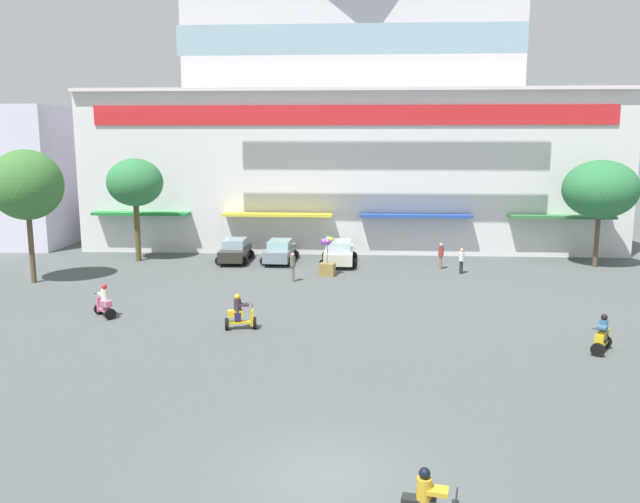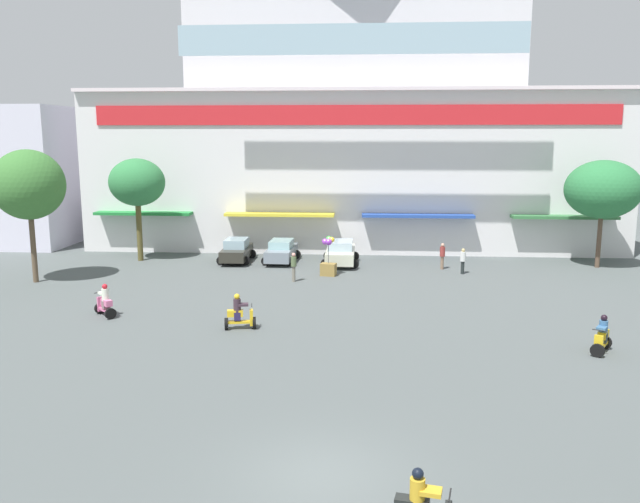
{
  "view_description": "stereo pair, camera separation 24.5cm",
  "coord_description": "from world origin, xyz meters",
  "px_view_note": "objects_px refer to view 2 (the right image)",
  "views": [
    {
      "loc": [
        0.76,
        -14.57,
        8.28
      ],
      "look_at": [
        -1.11,
        14.91,
        2.94
      ],
      "focal_mm": 36.04,
      "sensor_mm": 36.0,
      "label": 1
    },
    {
      "loc": [
        1.0,
        -14.56,
        8.28
      ],
      "look_at": [
        -1.11,
        14.91,
        2.94
      ],
      "focal_mm": 36.04,
      "sensor_mm": 36.0,
      "label": 2
    }
  ],
  "objects_px": {
    "plaza_tree_1": "(603,190)",
    "parked_car_2": "(340,253)",
    "parked_car_1": "(281,251)",
    "balloon_vendor_cart": "(328,260)",
    "plaza_tree_2": "(28,185)",
    "scooter_rider_3": "(602,337)",
    "pedestrian_0": "(442,254)",
    "parked_car_0": "(237,250)",
    "pedestrian_3": "(294,265)",
    "scooter_rider_1": "(240,315)",
    "scooter_rider_4": "(105,303)",
    "pedestrian_1": "(463,259)",
    "plaza_tree_0": "(137,183)"
  },
  "relations": [
    {
      "from": "pedestrian_0",
      "to": "parked_car_1",
      "type": "bearing_deg",
      "value": 171.35
    },
    {
      "from": "pedestrian_3",
      "to": "plaza_tree_2",
      "type": "bearing_deg",
      "value": -175.54
    },
    {
      "from": "scooter_rider_1",
      "to": "plaza_tree_2",
      "type": "bearing_deg",
      "value": 148.72
    },
    {
      "from": "plaza_tree_2",
      "to": "parked_car_1",
      "type": "xyz_separation_m",
      "value": [
        13.32,
        6.86,
        -4.81
      ]
    },
    {
      "from": "scooter_rider_1",
      "to": "scooter_rider_3",
      "type": "relative_size",
      "value": 1.05
    },
    {
      "from": "scooter_rider_3",
      "to": "pedestrian_3",
      "type": "bearing_deg",
      "value": 139.31
    },
    {
      "from": "plaza_tree_2",
      "to": "plaza_tree_1",
      "type": "bearing_deg",
      "value": 11.07
    },
    {
      "from": "pedestrian_3",
      "to": "parked_car_1",
      "type": "bearing_deg",
      "value": 104.33
    },
    {
      "from": "pedestrian_0",
      "to": "balloon_vendor_cart",
      "type": "bearing_deg",
      "value": -161.29
    },
    {
      "from": "parked_car_1",
      "to": "scooter_rider_4",
      "type": "relative_size",
      "value": 2.66
    },
    {
      "from": "pedestrian_3",
      "to": "plaza_tree_1",
      "type": "bearing_deg",
      "value": 16.05
    },
    {
      "from": "plaza_tree_2",
      "to": "parked_car_2",
      "type": "relative_size",
      "value": 1.7
    },
    {
      "from": "scooter_rider_3",
      "to": "pedestrian_0",
      "type": "height_order",
      "value": "pedestrian_0"
    },
    {
      "from": "parked_car_0",
      "to": "balloon_vendor_cart",
      "type": "xyz_separation_m",
      "value": [
        6.35,
        -3.89,
        0.19
      ]
    },
    {
      "from": "parked_car_1",
      "to": "scooter_rider_3",
      "type": "xyz_separation_m",
      "value": [
        14.71,
        -17.1,
        -0.13
      ]
    },
    {
      "from": "scooter_rider_1",
      "to": "pedestrian_3",
      "type": "height_order",
      "value": "pedestrian_3"
    },
    {
      "from": "balloon_vendor_cart",
      "to": "plaza_tree_0",
      "type": "bearing_deg",
      "value": 163.37
    },
    {
      "from": "pedestrian_0",
      "to": "pedestrian_3",
      "type": "xyz_separation_m",
      "value": [
        -8.93,
        -4.12,
        0.02
      ]
    },
    {
      "from": "parked_car_0",
      "to": "scooter_rider_3",
      "type": "relative_size",
      "value": 2.69
    },
    {
      "from": "scooter_rider_1",
      "to": "scooter_rider_3",
      "type": "distance_m",
      "value": 14.71
    },
    {
      "from": "scooter_rider_1",
      "to": "scooter_rider_4",
      "type": "bearing_deg",
      "value": 167.15
    },
    {
      "from": "scooter_rider_4",
      "to": "pedestrian_3",
      "type": "xyz_separation_m",
      "value": [
        7.93,
        7.83,
        0.33
      ]
    },
    {
      "from": "parked_car_1",
      "to": "pedestrian_3",
      "type": "xyz_separation_m",
      "value": [
        1.46,
        -5.7,
        0.23
      ]
    },
    {
      "from": "parked_car_2",
      "to": "pedestrian_0",
      "type": "bearing_deg",
      "value": -10.1
    },
    {
      "from": "parked_car_1",
      "to": "scooter_rider_1",
      "type": "bearing_deg",
      "value": -89.45
    },
    {
      "from": "scooter_rider_4",
      "to": "pedestrian_1",
      "type": "distance_m",
      "value": 20.86
    },
    {
      "from": "balloon_vendor_cart",
      "to": "pedestrian_3",
      "type": "bearing_deg",
      "value": -137.37
    },
    {
      "from": "plaza_tree_2",
      "to": "pedestrian_0",
      "type": "bearing_deg",
      "value": 12.55
    },
    {
      "from": "plaza_tree_0",
      "to": "pedestrian_3",
      "type": "bearing_deg",
      "value": -26.96
    },
    {
      "from": "plaza_tree_2",
      "to": "parked_car_1",
      "type": "bearing_deg",
      "value": 27.24
    },
    {
      "from": "parked_car_1",
      "to": "scooter_rider_3",
      "type": "relative_size",
      "value": 2.79
    },
    {
      "from": "parked_car_2",
      "to": "scooter_rider_3",
      "type": "xyz_separation_m",
      "value": [
        10.77,
        -16.67,
        -0.16
      ]
    },
    {
      "from": "plaza_tree_2",
      "to": "pedestrian_3",
      "type": "bearing_deg",
      "value": 4.46
    },
    {
      "from": "plaza_tree_2",
      "to": "pedestrian_1",
      "type": "distance_m",
      "value": 25.53
    },
    {
      "from": "plaza_tree_0",
      "to": "plaza_tree_2",
      "type": "height_order",
      "value": "plaza_tree_2"
    },
    {
      "from": "parked_car_0",
      "to": "pedestrian_0",
      "type": "relative_size",
      "value": 2.43
    },
    {
      "from": "scooter_rider_4",
      "to": "pedestrian_0",
      "type": "distance_m",
      "value": 20.66
    },
    {
      "from": "plaza_tree_0",
      "to": "scooter_rider_3",
      "type": "height_order",
      "value": "plaza_tree_0"
    },
    {
      "from": "plaza_tree_1",
      "to": "pedestrian_1",
      "type": "xyz_separation_m",
      "value": [
        -8.88,
        -2.62,
        -4.07
      ]
    },
    {
      "from": "pedestrian_3",
      "to": "scooter_rider_1",
      "type": "bearing_deg",
      "value": -98.0
    },
    {
      "from": "parked_car_1",
      "to": "balloon_vendor_cart",
      "type": "relative_size",
      "value": 1.76
    },
    {
      "from": "pedestrian_3",
      "to": "scooter_rider_3",
      "type": "bearing_deg",
      "value": -40.69
    },
    {
      "from": "parked_car_1",
      "to": "scooter_rider_1",
      "type": "xyz_separation_m",
      "value": [
        0.14,
        -15.04,
        -0.1
      ]
    },
    {
      "from": "plaza_tree_1",
      "to": "parked_car_2",
      "type": "bearing_deg",
      "value": -179.44
    },
    {
      "from": "plaza_tree_0",
      "to": "parked_car_1",
      "type": "bearing_deg",
      "value": 0.64
    },
    {
      "from": "plaza_tree_0",
      "to": "parked_car_1",
      "type": "relative_size",
      "value": 1.63
    },
    {
      "from": "plaza_tree_2",
      "to": "pedestrian_0",
      "type": "height_order",
      "value": "plaza_tree_2"
    },
    {
      "from": "plaza_tree_2",
      "to": "pedestrian_3",
      "type": "height_order",
      "value": "plaza_tree_2"
    },
    {
      "from": "parked_car_2",
      "to": "pedestrian_3",
      "type": "bearing_deg",
      "value": -115.17
    },
    {
      "from": "plaza_tree_0",
      "to": "balloon_vendor_cart",
      "type": "bearing_deg",
      "value": -16.63
    }
  ]
}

